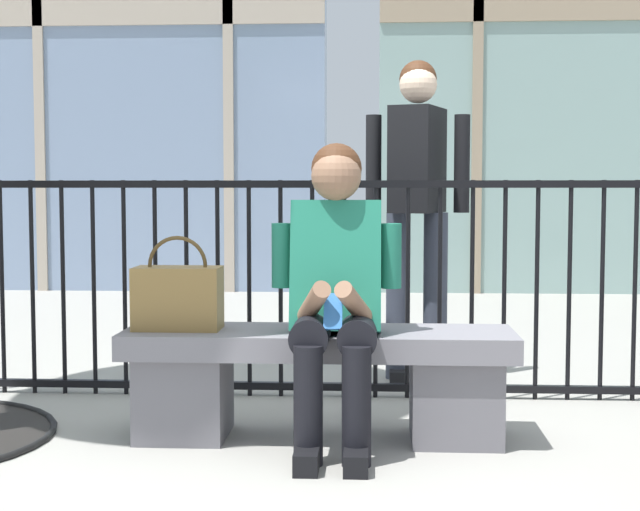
% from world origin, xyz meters
% --- Properties ---
extents(ground_plane, '(60.00, 60.00, 0.00)m').
position_xyz_m(ground_plane, '(0.00, 0.00, 0.00)').
color(ground_plane, '#9E9B93').
extents(stone_bench, '(1.60, 0.44, 0.45)m').
position_xyz_m(stone_bench, '(0.00, 0.00, 0.27)').
color(stone_bench, slate).
rests_on(stone_bench, ground).
extents(seated_person_with_phone, '(0.52, 0.66, 1.21)m').
position_xyz_m(seated_person_with_phone, '(0.07, -0.13, 0.65)').
color(seated_person_with_phone, black).
rests_on(seated_person_with_phone, ground).
extents(handbag_on_bench, '(0.35, 0.19, 0.39)m').
position_xyz_m(handbag_on_bench, '(-0.58, -0.01, 0.59)').
color(handbag_on_bench, olive).
rests_on(handbag_on_bench, stone_bench).
extents(bystander_at_railing, '(0.55, 0.43, 1.71)m').
position_xyz_m(bystander_at_railing, '(0.46, 1.25, 1.00)').
color(bystander_at_railing, '#383D4C').
rests_on(bystander_at_railing, ground).
extents(plaza_railing, '(9.54, 0.04, 1.07)m').
position_xyz_m(plaza_railing, '(0.00, 0.78, 0.54)').
color(plaza_railing, black).
rests_on(plaza_railing, ground).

